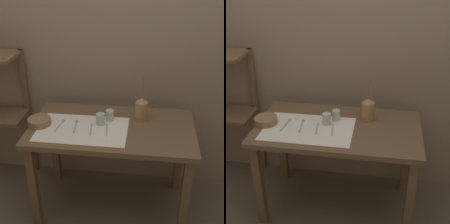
{
  "view_description": "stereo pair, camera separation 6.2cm",
  "coord_description": "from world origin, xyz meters",
  "views": [
    {
      "loc": [
        0.25,
        -1.99,
        1.94
      ],
      "look_at": [
        0.0,
        0.0,
        0.89
      ],
      "focal_mm": 50.0,
      "sensor_mm": 36.0,
      "label": 1
    },
    {
      "loc": [
        0.32,
        -1.98,
        1.94
      ],
      "look_at": [
        0.0,
        0.0,
        0.89
      ],
      "focal_mm": 50.0,
      "sensor_mm": 36.0,
      "label": 2
    }
  ],
  "objects": [
    {
      "name": "wooden_bowl",
      "position": [
        -0.54,
        -0.04,
        0.8
      ],
      "size": [
        0.17,
        0.17,
        0.05
      ],
      "color": "#8E6B47",
      "rests_on": "wooden_table"
    },
    {
      "name": "glass_tumbler_far",
      "position": [
        -0.03,
        0.09,
        0.82
      ],
      "size": [
        0.06,
        0.06,
        0.08
      ],
      "color": "#B7C1BC",
      "rests_on": "wooden_table"
    },
    {
      "name": "stone_wall_back",
      "position": [
        0.0,
        0.45,
        1.2
      ],
      "size": [
        7.0,
        0.06,
        2.4
      ],
      "color": "gray",
      "rests_on": "ground_plane"
    },
    {
      "name": "ground_plane",
      "position": [
        0.0,
        0.0,
        0.0
      ],
      "size": [
        12.0,
        12.0,
        0.0
      ],
      "primitive_type": "plane",
      "color": "brown"
    },
    {
      "name": "pitcher_with_flowers",
      "position": [
        0.21,
        0.14,
        0.86
      ],
      "size": [
        0.1,
        0.1,
        0.39
      ],
      "color": "#A87F4C",
      "rests_on": "wooden_table"
    },
    {
      "name": "wooden_table",
      "position": [
        0.0,
        0.0,
        0.66
      ],
      "size": [
        1.23,
        0.68,
        0.77
      ],
      "color": "brown",
      "rests_on": "ground_plane"
    },
    {
      "name": "knife_center",
      "position": [
        -0.14,
        -0.07,
        0.78
      ],
      "size": [
        0.03,
        0.17,
        0.0
      ],
      "color": "#A8A8AD",
      "rests_on": "wooden_table"
    },
    {
      "name": "spoon_inner",
      "position": [
        -0.27,
        -0.0,
        0.78
      ],
      "size": [
        0.03,
        0.18,
        0.02
      ],
      "color": "#A8A8AD",
      "rests_on": "wooden_table"
    },
    {
      "name": "linen_cloth",
      "position": [
        -0.21,
        -0.07,
        0.77
      ],
      "size": [
        0.66,
        0.42,
        0.0
      ],
      "color": "white",
      "rests_on": "wooden_table"
    },
    {
      "name": "spoon_outer",
      "position": [
        -0.38,
        -0.01,
        0.78
      ],
      "size": [
        0.04,
        0.18,
        0.02
      ],
      "color": "#A8A8AD",
      "rests_on": "wooden_table"
    },
    {
      "name": "fork_outer",
      "position": [
        -0.03,
        -0.07,
        0.78
      ],
      "size": [
        0.03,
        0.17,
        0.0
      ],
      "color": "#A8A8AD",
      "rests_on": "wooden_table"
    },
    {
      "name": "glass_tumbler_near",
      "position": [
        -0.09,
        0.02,
        0.82
      ],
      "size": [
        0.06,
        0.06,
        0.09
      ],
      "color": "#B7C1BC",
      "rests_on": "wooden_table"
    }
  ]
}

